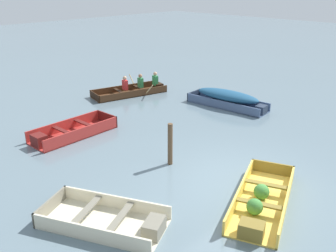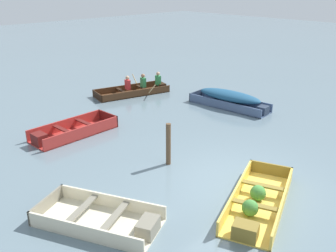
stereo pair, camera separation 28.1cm
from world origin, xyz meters
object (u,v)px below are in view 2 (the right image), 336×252
(skiff_red_mid_moored, at_px, (71,132))
(skiff_cream_far_moored, at_px, (104,220))
(rowboat_dark_varnish_with_crew, at_px, (136,89))
(skiff_slate_blue_near_moored, at_px, (230,98))
(dinghy_yellow_foreground, at_px, (257,203))
(mooring_post, at_px, (168,144))

(skiff_red_mid_moored, relative_size, skiff_cream_far_moored, 1.00)
(skiff_red_mid_moored, height_order, skiff_cream_far_moored, skiff_red_mid_moored)
(rowboat_dark_varnish_with_crew, bearing_deg, skiff_slate_blue_near_moored, -70.54)
(dinghy_yellow_foreground, distance_m, skiff_slate_blue_near_moored, 7.41)
(skiff_cream_far_moored, bearing_deg, rowboat_dark_varnish_with_crew, 46.28)
(skiff_red_mid_moored, bearing_deg, rowboat_dark_varnish_with_crew, 25.82)
(skiff_cream_far_moored, relative_size, mooring_post, 2.40)
(dinghy_yellow_foreground, xyz_separation_m, skiff_cream_far_moored, (-2.91, 1.96, -0.03))
(dinghy_yellow_foreground, bearing_deg, rowboat_dark_varnish_with_crew, 66.44)
(rowboat_dark_varnish_with_crew, bearing_deg, mooring_post, -122.44)
(rowboat_dark_varnish_with_crew, relative_size, mooring_post, 2.87)
(skiff_slate_blue_near_moored, relative_size, mooring_post, 2.82)
(skiff_slate_blue_near_moored, relative_size, skiff_cream_far_moored, 1.18)
(rowboat_dark_varnish_with_crew, bearing_deg, skiff_red_mid_moored, -154.18)
(skiff_slate_blue_near_moored, distance_m, mooring_post, 5.74)
(skiff_red_mid_moored, bearing_deg, skiff_cream_far_moored, -113.01)
(skiff_cream_far_moored, bearing_deg, dinghy_yellow_foreground, -34.04)
(skiff_red_mid_moored, height_order, mooring_post, mooring_post)
(mooring_post, bearing_deg, skiff_slate_blue_near_moored, 19.38)
(rowboat_dark_varnish_with_crew, bearing_deg, skiff_cream_far_moored, -133.72)
(skiff_red_mid_moored, height_order, rowboat_dark_varnish_with_crew, rowboat_dark_varnish_with_crew)
(skiff_cream_far_moored, distance_m, rowboat_dark_varnish_with_crew, 10.01)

